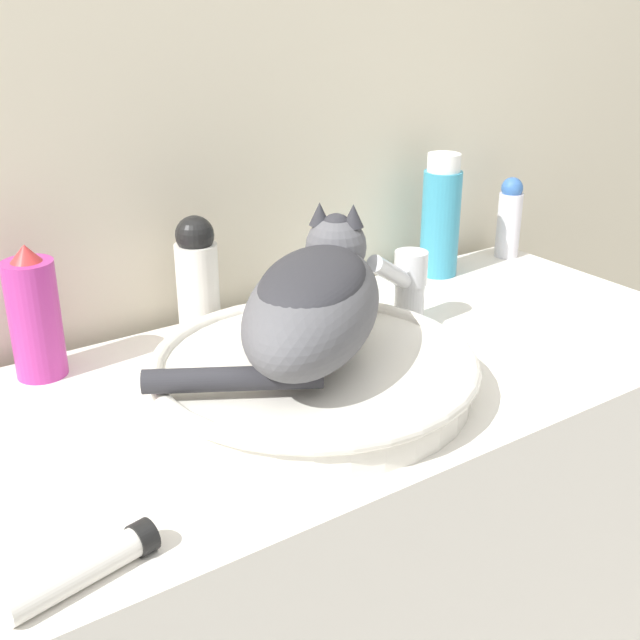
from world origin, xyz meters
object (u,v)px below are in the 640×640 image
object	(u,v)px
cat	(315,299)
deodorant_stick	(509,218)
mouthwash_bottle	(441,217)
spray_bottle_trigger	(35,316)
faucet	(406,284)
lotion_bottle_white	(197,277)
cream_tube	(86,569)

from	to	relation	value
cat	deodorant_stick	size ratio (longest dim) A/B	2.61
mouthwash_bottle	spray_bottle_trigger	xyz separation A→B (m)	(-0.69, 0.00, -0.02)
faucet	deodorant_stick	size ratio (longest dim) A/B	0.94
cat	deodorant_stick	distance (m)	0.63
faucet	deodorant_stick	world-z (taller)	deodorant_stick
deodorant_stick	spray_bottle_trigger	distance (m)	0.86
cat	mouthwash_bottle	size ratio (longest dim) A/B	1.84
cat	lotion_bottle_white	distance (m)	0.24
cat	deodorant_stick	bearing A→B (deg)	-21.17
spray_bottle_trigger	cream_tube	size ratio (longest dim) A/B	1.26
deodorant_stick	mouthwash_bottle	size ratio (longest dim) A/B	0.71
faucet	lotion_bottle_white	distance (m)	0.30
mouthwash_bottle	spray_bottle_trigger	distance (m)	0.69
lotion_bottle_white	spray_bottle_trigger	xyz separation A→B (m)	(-0.23, 0.00, -0.01)
deodorant_stick	spray_bottle_trigger	bearing A→B (deg)	-180.00
mouthwash_bottle	deodorant_stick	bearing A→B (deg)	0.00
cat	spray_bottle_trigger	size ratio (longest dim) A/B	2.18
deodorant_stick	mouthwash_bottle	bearing A→B (deg)	-180.00
lotion_bottle_white	mouthwash_bottle	xyz separation A→B (m)	(0.46, -0.00, 0.01)
faucet	lotion_bottle_white	bearing A→B (deg)	-52.57
faucet	spray_bottle_trigger	world-z (taller)	spray_bottle_trigger
mouthwash_bottle	cream_tube	size ratio (longest dim) A/B	1.49
faucet	mouthwash_bottle	distance (m)	0.25
faucet	cream_tube	bearing A→B (deg)	2.26
deodorant_stick	spray_bottle_trigger	size ratio (longest dim) A/B	0.84
spray_bottle_trigger	cream_tube	bearing A→B (deg)	-101.84
spray_bottle_trigger	faucet	bearing A→B (deg)	-17.07
mouthwash_bottle	spray_bottle_trigger	world-z (taller)	mouthwash_bottle
cream_tube	deodorant_stick	bearing A→B (deg)	23.72
deodorant_stick	mouthwash_bottle	xyz separation A→B (m)	(-0.17, -0.00, 0.03)
faucet	spray_bottle_trigger	xyz separation A→B (m)	(-0.49, 0.15, 0.01)
cat	cream_tube	size ratio (longest dim) A/B	2.74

